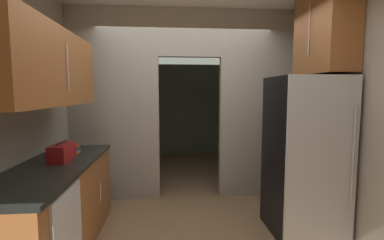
# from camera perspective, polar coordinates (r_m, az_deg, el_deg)

# --- Properties ---
(kitchen_partition) EXTENTS (3.35, 0.12, 2.79)m
(kitchen_partition) POSITION_cam_1_polar(r_m,az_deg,el_deg) (4.04, -1.72, 4.35)
(kitchen_partition) COLOR #9E998C
(kitchen_partition) RESTS_ON ground
(adjoining_room_shell) EXTENTS (3.35, 3.02, 2.79)m
(adjoining_room_shell) POSITION_cam_1_polar(r_m,az_deg,el_deg) (6.06, -2.61, 3.96)
(adjoining_room_shell) COLOR gray
(adjoining_room_shell) RESTS_ON ground
(refrigerator) EXTENTS (0.74, 0.74, 1.75)m
(refrigerator) POSITION_cam_1_polar(r_m,az_deg,el_deg) (3.31, 22.50, -6.96)
(refrigerator) COLOR black
(refrigerator) RESTS_ON ground
(lower_cabinet_run) EXTENTS (0.66, 1.96, 0.90)m
(lower_cabinet_run) POSITION_cam_1_polar(r_m,az_deg,el_deg) (3.05, -26.85, -16.59)
(lower_cabinet_run) COLOR brown
(lower_cabinet_run) RESTS_ON ground
(upper_cabinet_counterside) EXTENTS (0.36, 1.76, 0.70)m
(upper_cabinet_counterside) POSITION_cam_1_polar(r_m,az_deg,el_deg) (2.84, -28.10, 9.75)
(upper_cabinet_counterside) COLOR brown
(upper_cabinet_fridgeside) EXTENTS (0.36, 0.81, 0.98)m
(upper_cabinet_fridgeside) POSITION_cam_1_polar(r_m,az_deg,el_deg) (3.51, 26.08, 16.62)
(upper_cabinet_fridgeside) COLOR brown
(boombox) EXTENTS (0.18, 0.36, 0.19)m
(boombox) POSITION_cam_1_polar(r_m,az_deg,el_deg) (3.05, -25.60, -6.11)
(boombox) COLOR maroon
(boombox) RESTS_ON lower_cabinet_run
(book_stack) EXTENTS (0.14, 0.17, 0.09)m
(book_stack) POSITION_cam_1_polar(r_m,az_deg,el_deg) (3.37, -23.69, -5.63)
(book_stack) COLOR gold
(book_stack) RESTS_ON lower_cabinet_run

